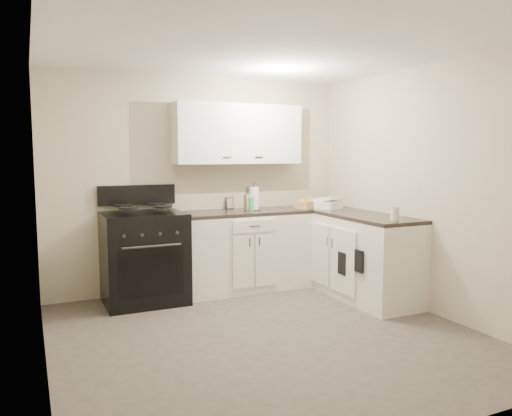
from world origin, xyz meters
name	(u,v)px	position (x,y,z in m)	size (l,w,h in m)	color
floor	(266,335)	(0.00, 0.00, 0.00)	(3.60, 3.60, 0.00)	#473F38
ceiling	(267,46)	(0.00, 0.00, 2.50)	(3.60, 3.60, 0.00)	white
wall_back	(200,184)	(0.00, 1.80, 1.25)	(3.60, 3.60, 0.00)	beige
wall_right	(426,189)	(1.80, 0.00, 1.25)	(3.60, 3.60, 0.00)	beige
wall_left	(39,204)	(-1.80, 0.00, 1.25)	(3.60, 3.60, 0.00)	beige
wall_front	(413,221)	(0.00, -1.80, 1.25)	(3.60, 3.60, 0.00)	beige
base_cabinets_back	(243,252)	(0.43, 1.50, 0.45)	(1.55, 0.60, 0.90)	white
base_cabinets_right	(351,254)	(1.50, 0.85, 0.45)	(0.60, 1.90, 0.90)	white
countertop_back	(243,212)	(0.43, 1.50, 0.92)	(1.55, 0.60, 0.04)	black
countertop_right	(352,214)	(1.50, 0.85, 0.92)	(0.60, 1.90, 0.04)	black
upper_cabinets	(238,134)	(0.43, 1.65, 1.84)	(1.55, 0.30, 0.70)	white
stove	(144,260)	(-0.76, 1.48, 0.46)	(0.86, 0.73, 1.04)	black
knife_block	(248,202)	(0.51, 1.54, 1.04)	(0.09, 0.08, 0.19)	tan
paper_towel	(254,199)	(0.57, 1.51, 1.08)	(0.11, 0.11, 0.27)	white
soap_bottle	(251,204)	(0.48, 1.40, 1.02)	(0.06, 0.06, 0.17)	#43B062
picture_frame	(230,203)	(0.36, 1.76, 1.01)	(0.11, 0.02, 0.14)	black
wicker_basket	(308,204)	(1.25, 1.42, 0.99)	(0.29, 0.19, 0.10)	tan
countertop_grill	(328,205)	(1.45, 1.27, 0.99)	(0.26, 0.25, 0.10)	white
glass_jar	(395,213)	(1.48, 0.08, 1.01)	(0.08, 0.08, 0.14)	silver
oven_mitt_near	(359,261)	(1.18, 0.26, 0.51)	(0.02, 0.13, 0.23)	black
oven_mitt_far	(342,263)	(1.18, 0.55, 0.43)	(0.02, 0.14, 0.24)	black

